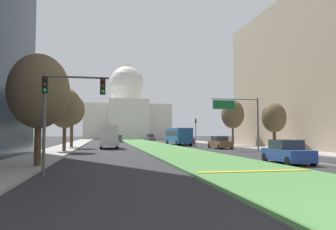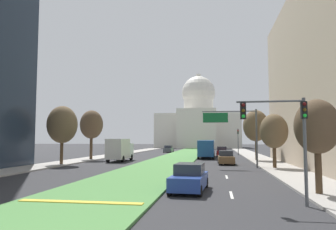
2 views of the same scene
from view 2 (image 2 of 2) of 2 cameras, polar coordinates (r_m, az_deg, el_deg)
ground_plane at (r=62.14m, az=2.72°, el=-7.31°), size 260.00×260.00×0.00m
grass_median at (r=56.50m, az=2.11°, el=-7.54°), size 6.95×102.33×0.14m
median_curb_nose at (r=16.28m, az=-15.70°, el=-14.97°), size 6.25×0.50×0.04m
lane_dashes_right at (r=39.23m, az=10.05°, el=-8.97°), size 0.16×43.16×0.01m
sidewalk_left at (r=54.20m, az=-12.82°, el=-7.56°), size 4.00×102.33×0.15m
sidewalk_right at (r=50.89m, az=16.48°, el=-7.71°), size 4.00×102.33×0.15m
capitol_building at (r=118.10m, az=5.57°, el=-1.40°), size 30.05×26.22×27.85m
traffic_light_near_right at (r=16.31m, az=20.69°, el=-2.00°), size 3.34×0.35×5.20m
traffic_light_far_right at (r=63.19m, az=12.62°, el=-4.16°), size 0.28×0.35×5.20m
overhead_guide_sign at (r=35.91m, az=12.12°, el=-1.92°), size 6.10×0.20×6.50m
street_tree_right_near at (r=19.75m, az=25.43°, el=-2.03°), size 2.49×2.49×5.47m
street_tree_left_mid at (r=40.75m, az=-18.66°, el=-1.69°), size 3.67×3.67×7.26m
street_tree_right_mid at (r=35.46m, az=18.68°, el=-2.83°), size 2.94×2.94×5.88m
street_tree_left_far at (r=49.51m, az=-13.73°, el=-1.74°), size 3.49×3.49×7.59m
street_tree_right_far at (r=47.25m, az=15.65°, el=-1.90°), size 3.63×3.63×7.39m
sedan_lead_stopped at (r=19.75m, az=3.90°, el=-11.37°), size 2.22×4.56×1.68m
sedan_midblock at (r=40.71m, az=10.48°, el=-7.67°), size 2.08×4.64×1.72m
sedan_distant at (r=57.73m, az=9.75°, el=-6.64°), size 1.95×4.17×1.82m
sedan_far_horizon at (r=75.01m, az=0.09°, el=-6.22°), size 1.93×4.65×1.64m
sedan_very_far at (r=86.71m, az=7.46°, el=-5.90°), size 2.13×4.44×1.77m
box_truck_delivery at (r=45.78m, az=-8.77°, el=-6.22°), size 2.40×6.40×3.20m
city_bus at (r=54.02m, az=7.02°, el=-5.85°), size 2.62×11.00×2.95m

